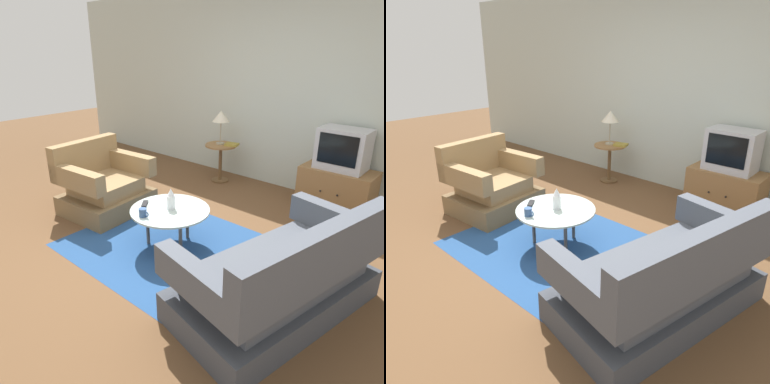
{
  "view_description": "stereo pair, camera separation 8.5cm",
  "coord_description": "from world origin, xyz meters",
  "views": [
    {
      "loc": [
        2.32,
        -2.21,
        1.95
      ],
      "look_at": [
        0.06,
        0.34,
        0.55
      ],
      "focal_mm": 33.91,
      "sensor_mm": 36.0,
      "label": 1
    },
    {
      "loc": [
        2.39,
        -2.15,
        1.95
      ],
      "look_at": [
        0.06,
        0.34,
        0.55
      ],
      "focal_mm": 33.91,
      "sensor_mm": 36.0,
      "label": 2
    }
  ],
  "objects": [
    {
      "name": "area_rug",
      "position": [
        -0.01,
        0.09,
        0.0
      ],
      "size": [
        2.0,
        1.7,
        0.0
      ],
      "primitive_type": "cube",
      "color": "navy",
      "rests_on": "ground"
    },
    {
      "name": "couch",
      "position": [
        1.31,
        -0.05,
        0.29
      ],
      "size": [
        1.18,
        1.77,
        0.86
      ],
      "rotation": [
        0.0,
        0.0,
        1.37
      ],
      "color": "#3E424B",
      "rests_on": "ground"
    },
    {
      "name": "tv_remote_dark",
      "position": [
        -0.28,
        0.0,
        0.43
      ],
      "size": [
        0.13,
        0.15,
        0.02
      ],
      "rotation": [
        0.0,
        0.0,
        2.25
      ],
      "color": "black",
      "rests_on": "coffee_table"
    },
    {
      "name": "back_wall",
      "position": [
        0.0,
        2.45,
        1.35
      ],
      "size": [
        9.0,
        0.12,
        2.7
      ],
      "primitive_type": "cube",
      "color": "#B2BCB2",
      "rests_on": "ground"
    },
    {
      "name": "vase",
      "position": [
        -0.01,
        0.11,
        0.53
      ],
      "size": [
        0.08,
        0.08,
        0.22
      ],
      "color": "white",
      "rests_on": "coffee_table"
    },
    {
      "name": "coffee_table",
      "position": [
        -0.01,
        0.1,
        0.39
      ],
      "size": [
        0.8,
        0.8,
        0.42
      ],
      "color": "#B2C6C1",
      "rests_on": "ground"
    },
    {
      "name": "armchair",
      "position": [
        -1.27,
        0.19,
        0.3
      ],
      "size": [
        0.92,
        1.02,
        0.85
      ],
      "rotation": [
        0.0,
        0.0,
        -1.48
      ],
      "color": "brown",
      "rests_on": "ground"
    },
    {
      "name": "ground_plane",
      "position": [
        0.0,
        0.0,
        0.0
      ],
      "size": [
        16.0,
        16.0,
        0.0
      ],
      "primitive_type": "plane",
      "color": "brown"
    },
    {
      "name": "tv_stand",
      "position": [
        0.9,
        2.11,
        0.27
      ],
      "size": [
        0.86,
        0.5,
        0.53
      ],
      "color": "olive",
      "rests_on": "ground"
    },
    {
      "name": "book",
      "position": [
        -0.65,
        2.03,
        0.59
      ],
      "size": [
        0.22,
        0.2,
        0.03
      ],
      "rotation": [
        0.0,
        0.0,
        0.28
      ],
      "color": "olive",
      "rests_on": "side_table"
    },
    {
      "name": "table_lamp",
      "position": [
        -0.83,
        1.99,
        0.97
      ],
      "size": [
        0.25,
        0.25,
        0.49
      ],
      "color": "#9E937A",
      "rests_on": "side_table"
    },
    {
      "name": "television",
      "position": [
        0.9,
        2.13,
        0.78
      ],
      "size": [
        0.57,
        0.39,
        0.5
      ],
      "color": "#B7B7BC",
      "rests_on": "tv_stand"
    },
    {
      "name": "side_table",
      "position": [
        -0.81,
        1.97,
        0.41
      ],
      "size": [
        0.46,
        0.46,
        0.57
      ],
      "color": "olive",
      "rests_on": "ground"
    },
    {
      "name": "mug",
      "position": [
        -0.08,
        -0.19,
        0.46
      ],
      "size": [
        0.12,
        0.08,
        0.08
      ],
      "color": "#335184",
      "rests_on": "coffee_table"
    }
  ]
}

